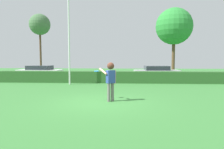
{
  "coord_description": "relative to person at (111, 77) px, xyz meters",
  "views": [
    {
      "loc": [
        1.02,
        -8.88,
        1.96
      ],
      "look_at": [
        0.4,
        1.21,
        1.15
      ],
      "focal_mm": 32.41,
      "sensor_mm": 36.0,
      "label": 1
    }
  ],
  "objects": [
    {
      "name": "hedge_row",
      "position": [
        -0.4,
        7.05,
        -0.66
      ],
      "size": [
        18.4,
        0.9,
        0.91
      ],
      "primitive_type": "cube",
      "color": "#2C5B27",
      "rests_on": "ground"
    },
    {
      "name": "parked_car_white",
      "position": [
        -7.7,
        10.31,
        -0.43
      ],
      "size": [
        4.32,
        2.08,
        1.25
      ],
      "color": "white",
      "rests_on": "ground"
    },
    {
      "name": "person",
      "position": [
        0.0,
        0.0,
        0.0
      ],
      "size": [
        0.81,
        0.56,
        1.78
      ],
      "color": "slate",
      "rests_on": "ground"
    },
    {
      "name": "parked_car_silver",
      "position": [
        3.68,
        10.23,
        -0.43
      ],
      "size": [
        4.29,
        2.0,
        1.25
      ],
      "color": "#B7B7BC",
      "rests_on": "ground"
    },
    {
      "name": "oak_tree",
      "position": [
        -10.19,
        16.49,
        5.09
      ],
      "size": [
        2.65,
        2.65,
        7.6
      ],
      "color": "brown",
      "rests_on": "ground"
    },
    {
      "name": "ground_plane",
      "position": [
        -0.4,
        -0.22,
        -1.12
      ],
      "size": [
        60.0,
        60.0,
        0.0
      ],
      "primitive_type": "plane",
      "color": "#397A37"
    },
    {
      "name": "willow_tree",
      "position": [
        6.32,
        14.92,
        4.49
      ],
      "size": [
        4.19,
        4.19,
        7.73
      ],
      "color": "brown",
      "rests_on": "ground"
    },
    {
      "name": "frisbee",
      "position": [
        -0.7,
        0.46,
        0.23
      ],
      "size": [
        0.23,
        0.23,
        0.04
      ],
      "color": "#268CE5"
    },
    {
      "name": "lamppost",
      "position": [
        -3.49,
        5.81,
        2.55
      ],
      "size": [
        0.24,
        0.24,
        6.69
      ],
      "color": "silver",
      "rests_on": "ground"
    }
  ]
}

